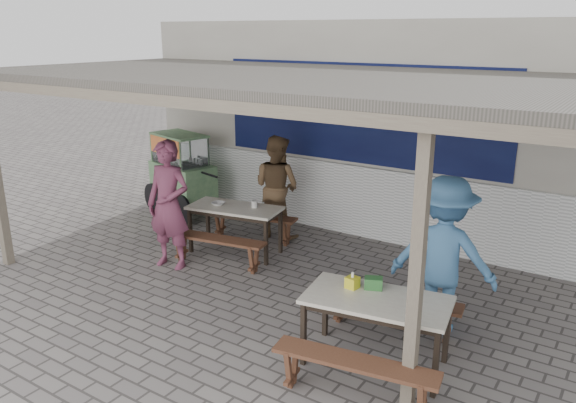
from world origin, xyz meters
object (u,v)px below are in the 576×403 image
at_px(condiment_bowl, 218,204).
at_px(bench_left_wall, 252,221).
at_px(table_right, 377,305).
at_px(tissue_box, 352,282).
at_px(bench_right_wall, 392,305).
at_px(bench_left_street, 216,245).
at_px(patron_right_table, 444,256).
at_px(patron_wall_side, 277,187).
at_px(donation_box, 373,283).
at_px(condiment_jar, 254,204).
at_px(vendor_cart, 181,171).
at_px(patron_street_side, 169,205).
at_px(bench_right_street, 354,370).
at_px(table_left, 235,212).

bearing_deg(condiment_bowl, bench_left_wall, 76.67).
distance_m(table_right, tissue_box, 0.35).
xyz_separation_m(table_right, bench_right_wall, (-0.11, 0.70, -0.33)).
relative_size(bench_left_street, patron_right_table, 0.84).
height_order(patron_wall_side, donation_box, patron_wall_side).
bearing_deg(patron_wall_side, condiment_jar, 105.31).
height_order(tissue_box, condiment_bowl, tissue_box).
xyz_separation_m(bench_left_wall, patron_wall_side, (0.22, 0.40, 0.52)).
relative_size(vendor_cart, patron_street_side, 1.04).
relative_size(vendor_cart, condiment_jar, 18.99).
relative_size(bench_left_street, condiment_jar, 14.98).
xyz_separation_m(bench_right_street, condiment_bowl, (-3.49, 2.24, 0.43)).
bearing_deg(tissue_box, patron_wall_side, 136.84).
relative_size(table_left, vendor_cart, 0.77).
bearing_deg(table_left, vendor_cart, 143.75).
relative_size(table_right, tissue_box, 12.87).
bearing_deg(patron_right_table, condiment_bowl, -17.19).
bearing_deg(condiment_jar, patron_street_side, -124.82).
bearing_deg(tissue_box, patron_right_table, 57.14).
xyz_separation_m(table_left, condiment_bowl, (-0.26, -0.08, 0.10)).
distance_m(bench_left_wall, bench_right_wall, 3.45).
bearing_deg(patron_wall_side, tissue_box, 141.30).
bearing_deg(donation_box, table_left, 154.31).
xyz_separation_m(patron_street_side, condiment_jar, (0.74, 1.06, -0.14)).
xyz_separation_m(table_left, condiment_jar, (0.27, 0.14, 0.13)).
xyz_separation_m(bench_right_street, patron_wall_side, (-3.12, 3.29, 0.52)).
relative_size(bench_right_street, bench_right_wall, 1.00).
distance_m(patron_right_table, donation_box, 1.00).
distance_m(table_right, patron_wall_side, 3.98).
relative_size(table_right, bench_right_wall, 0.99).
distance_m(patron_street_side, tissue_box, 3.33).
height_order(table_right, patron_street_side, patron_street_side).
relative_size(bench_right_street, condiment_bowl, 8.06).
bearing_deg(bench_right_wall, condiment_jar, 149.62).
height_order(bench_right_street, patron_wall_side, patron_wall_side).
bearing_deg(patron_wall_side, donation_box, 144.45).
height_order(bench_left_street, vendor_cart, vendor_cart).
distance_m(vendor_cart, condiment_bowl, 2.11).
height_order(bench_left_wall, patron_wall_side, patron_wall_side).
distance_m(table_left, donation_box, 3.32).
distance_m(bench_left_wall, tissue_box, 3.63).
height_order(patron_right_table, donation_box, patron_right_table).
height_order(vendor_cart, condiment_bowl, vendor_cart).
height_order(vendor_cart, patron_right_table, patron_right_table).
relative_size(table_left, bench_left_street, 0.98).
relative_size(table_right, patron_street_side, 0.83).
bearing_deg(bench_right_wall, patron_right_table, 30.92).
bearing_deg(tissue_box, bench_right_wall, 71.72).
bearing_deg(table_right, bench_right_street, -90.00).
height_order(bench_right_street, tissue_box, tissue_box).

